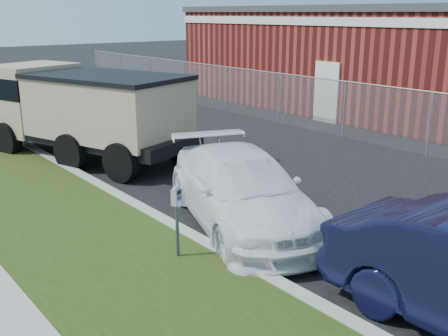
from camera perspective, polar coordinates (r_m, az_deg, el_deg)
ground at (r=10.72m, az=9.26°, el=-4.98°), size 120.00×120.00×0.00m
chainlink_fence at (r=19.33m, az=6.00°, el=8.63°), size 0.06×30.06×30.00m
brick_building at (r=24.42m, az=14.64°, el=11.86°), size 9.20×14.20×4.17m
parking_meter at (r=8.26m, az=-5.17°, el=-4.16°), size 0.19×0.16×1.20m
white_wagon at (r=9.93m, az=1.76°, el=-2.27°), size 3.49×5.14×1.38m
dump_truck at (r=15.02m, az=-15.45°, el=6.35°), size 4.17×6.70×2.47m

